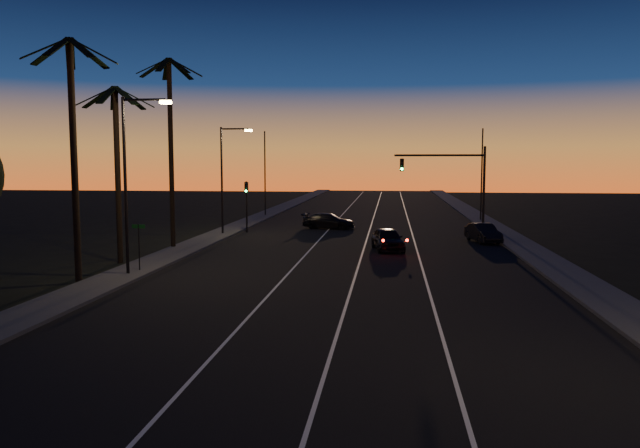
# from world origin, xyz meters

# --- Properties ---
(road) EXTENTS (20.00, 170.00, 0.01)m
(road) POSITION_xyz_m (0.00, 30.00, 0.01)
(road) COLOR black
(road) RESTS_ON ground
(sidewalk_left) EXTENTS (2.40, 170.00, 0.16)m
(sidewalk_left) POSITION_xyz_m (-11.20, 30.00, 0.08)
(sidewalk_left) COLOR #3B3B39
(sidewalk_left) RESTS_ON ground
(sidewalk_right) EXTENTS (2.40, 170.00, 0.16)m
(sidewalk_right) POSITION_xyz_m (11.20, 30.00, 0.08)
(sidewalk_right) COLOR #3B3B39
(sidewalk_right) RESTS_ON ground
(lane_stripe_left) EXTENTS (0.12, 160.00, 0.01)m
(lane_stripe_left) POSITION_xyz_m (-3.00, 30.00, 0.02)
(lane_stripe_left) COLOR silver
(lane_stripe_left) RESTS_ON road
(lane_stripe_mid) EXTENTS (0.12, 160.00, 0.01)m
(lane_stripe_mid) POSITION_xyz_m (0.50, 30.00, 0.02)
(lane_stripe_mid) COLOR silver
(lane_stripe_mid) RESTS_ON road
(lane_stripe_right) EXTENTS (0.12, 160.00, 0.01)m
(lane_stripe_right) POSITION_xyz_m (4.00, 30.00, 0.02)
(lane_stripe_right) COLOR silver
(lane_stripe_right) RESTS_ON road
(palm_near) EXTENTS (4.25, 4.16, 11.53)m
(palm_near) POSITION_xyz_m (-12.60, 18.00, 7.07)
(palm_near) COLOR black
(palm_near) RESTS_ON ground
(palm_mid) EXTENTS (4.25, 4.16, 10.03)m
(palm_mid) POSITION_xyz_m (-13.20, 24.00, 6.25)
(palm_mid) COLOR black
(palm_mid) RESTS_ON ground
(palm_far) EXTENTS (4.25, 4.16, 12.53)m
(palm_far) POSITION_xyz_m (-12.20, 30.00, 7.61)
(palm_far) COLOR black
(palm_far) RESTS_ON ground
(streetlight_left_near) EXTENTS (2.55, 0.26, 9.00)m
(streetlight_left_near) POSITION_xyz_m (-10.70, 20.00, 5.32)
(streetlight_left_near) COLOR black
(streetlight_left_near) RESTS_ON ground
(streetlight_left_far) EXTENTS (2.55, 0.26, 8.50)m
(streetlight_left_far) POSITION_xyz_m (-10.69, 38.00, 5.06)
(streetlight_left_far) COLOR black
(streetlight_left_far) RESTS_ON ground
(street_sign) EXTENTS (0.70, 0.06, 2.60)m
(street_sign) POSITION_xyz_m (-10.80, 21.00, 1.66)
(street_sign) COLOR black
(street_sign) RESTS_ON ground
(signal_mast) EXTENTS (7.10, 0.41, 7.00)m
(signal_mast) POSITION_xyz_m (7.14, 39.99, 4.78)
(signal_mast) COLOR black
(signal_mast) RESTS_ON ground
(signal_post) EXTENTS (0.28, 0.37, 4.20)m
(signal_post) POSITION_xyz_m (-9.50, 39.98, 2.89)
(signal_post) COLOR black
(signal_post) RESTS_ON ground
(far_pole_left) EXTENTS (0.14, 0.14, 9.00)m
(far_pole_left) POSITION_xyz_m (-11.00, 55.00, 4.50)
(far_pole_left) COLOR black
(far_pole_left) RESTS_ON ground
(far_pole_right) EXTENTS (0.14, 0.14, 9.00)m
(far_pole_right) POSITION_xyz_m (11.00, 52.00, 4.50)
(far_pole_right) COLOR black
(far_pole_right) RESTS_ON ground
(lead_car) EXTENTS (2.53, 5.06, 1.48)m
(lead_car) POSITION_xyz_m (2.08, 30.83, 0.75)
(lead_car) COLOR black
(lead_car) RESTS_ON road
(right_car) EXTENTS (2.32, 4.31, 1.35)m
(right_car) POSITION_xyz_m (8.91, 35.70, 0.69)
(right_car) COLOR black
(right_car) RESTS_ON road
(cross_car) EXTENTS (4.82, 2.59, 1.33)m
(cross_car) POSITION_xyz_m (-3.07, 43.56, 0.68)
(cross_car) COLOR black
(cross_car) RESTS_ON road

